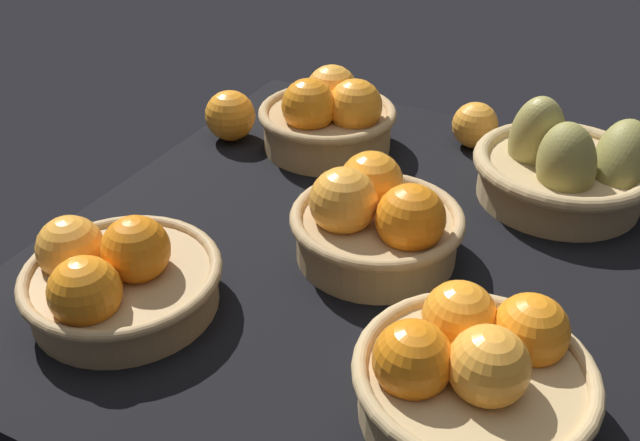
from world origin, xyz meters
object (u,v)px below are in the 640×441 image
basket_center (376,221)px  basket_near_left (329,117)px  basket_far_left_pears (565,169)px  basket_far_right (473,372)px  basket_near_right (115,277)px  loose_orange_back_gap (230,116)px  loose_orange_front_gap (475,125)px

basket_center → basket_near_left: size_ratio=0.99×
basket_far_left_pears → basket_far_right: 41.91cm
basket_near_right → basket_near_left: 45.12cm
basket_center → basket_far_right: basket_center is taller
loose_orange_back_gap → basket_far_right: bearing=53.1°
basket_center → loose_orange_back_gap: size_ratio=2.63×
basket_far_right → loose_orange_back_gap: 62.71cm
basket_near_right → basket_center: bearing=135.5°
basket_center → basket_near_left: 29.12cm
basket_near_left → loose_orange_back_gap: basket_near_left is taller
basket_far_left_pears → loose_orange_front_gap: basket_far_left_pears is taller
basket_far_left_pears → basket_near_left: 35.27cm
basket_far_right → basket_near_left: size_ratio=1.05×
basket_near_right → loose_orange_back_gap: bearing=-164.3°
basket_far_right → basket_near_left: (-41.85, -34.91, 0.65)cm
basket_near_left → basket_far_right: bearing=39.8°
basket_near_left → loose_orange_back_gap: size_ratio=2.66×
basket_far_right → loose_orange_front_gap: size_ratio=3.11×
basket_near_left → loose_orange_back_gap: (4.21, -15.24, -1.16)cm
basket_far_left_pears → basket_near_left: bearing=-89.9°
loose_orange_front_gap → basket_near_right: bearing=-23.2°
basket_near_right → basket_far_right: bearing=94.6°
basket_far_left_pears → basket_center: size_ratio=1.15×
basket_far_left_pears → basket_far_right: size_ratio=1.08×
basket_center → basket_far_right: (18.65, 17.31, -0.43)cm
basket_near_right → basket_far_right: (-3.10, 38.69, 0.47)cm
basket_far_left_pears → basket_near_right: size_ratio=1.10×
loose_orange_front_gap → basket_center: bearing=-4.1°
basket_center → loose_orange_back_gap: 37.94cm
basket_near_left → loose_orange_front_gap: bearing=117.8°
basket_far_left_pears → basket_near_right: basket_far_left_pears is taller
basket_far_left_pears → basket_center: (23.25, -17.67, 0.05)cm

